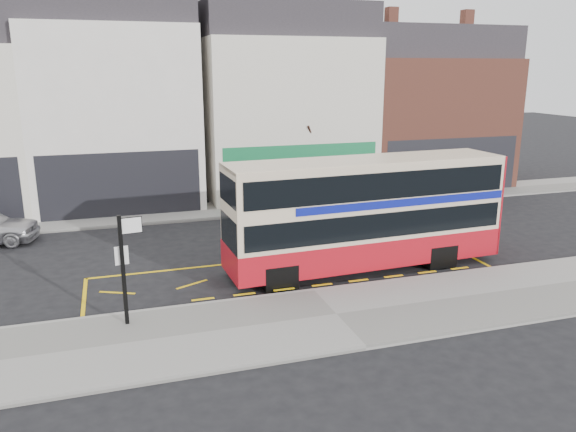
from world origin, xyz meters
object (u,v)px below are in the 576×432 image
object	(u,v)px
double_decker_bus	(366,212)
bus_stop_post	(125,260)
car_white	(370,199)
car_grey	(275,203)
street_tree_right	(306,134)

from	to	relation	value
double_decker_bus	bus_stop_post	xyz separation A→B (m)	(-8.29, -2.45, -0.08)
double_decker_bus	car_white	bearing A→B (deg)	60.64
bus_stop_post	car_grey	bearing A→B (deg)	48.38
double_decker_bus	bus_stop_post	world-z (taller)	double_decker_bus
double_decker_bus	bus_stop_post	size ratio (longest dim) A/B	3.24
double_decker_bus	street_tree_right	bearing A→B (deg)	79.68
double_decker_bus	bus_stop_post	distance (m)	8.64
car_white	street_tree_right	size ratio (longest dim) A/B	0.94
double_decker_bus	street_tree_right	xyz separation A→B (m)	(1.43, 10.48, 1.54)
bus_stop_post	car_white	world-z (taller)	bus_stop_post
double_decker_bus	street_tree_right	world-z (taller)	street_tree_right
car_grey	car_white	world-z (taller)	car_white
bus_stop_post	street_tree_right	world-z (taller)	street_tree_right
car_grey	street_tree_right	distance (m)	4.52
bus_stop_post	street_tree_right	bearing A→B (deg)	46.11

